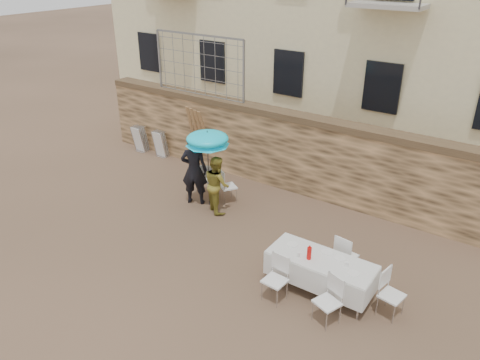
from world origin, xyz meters
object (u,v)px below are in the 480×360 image
Objects in this scene: chair_stack_right at (162,143)px; couple_chair_right at (228,185)px; table_chair_front_left at (275,280)px; man_suit at (194,170)px; table_chair_front_right at (327,301)px; couple_chair_left at (208,179)px; banquet_table at (321,260)px; table_chair_side at (392,294)px; woman_dress at (217,184)px; soda_bottle at (309,253)px; table_chair_back at (346,255)px; umbrella at (207,141)px; chair_stack_left at (143,137)px.

couple_chair_right is at bearing -20.07° from chair_stack_right.
man_suit is at bearing 154.09° from table_chair_front_left.
man_suit is at bearing 176.35° from table_chair_front_right.
couple_chair_left is (0.00, 0.55, -0.48)m from man_suit.
table_chair_front_right is at bearing -56.31° from banquet_table.
man_suit is 2.01× the size of table_chair_side.
woman_dress is 3.77m from table_chair_front_left.
soda_bottle is 1.11m from table_chair_back.
umbrella reaches higher than couple_chair_left.
umbrella is 4.48m from table_chair_back.
woman_dress reaches higher than table_chair_side.
chair_stack_right is (-7.85, 4.09, -0.02)m from table_chair_front_right.
table_chair_back is at bearing -164.81° from couple_chair_right.
woman_dress is 1.59× the size of table_chair_back.
woman_dress is 0.62m from couple_chair_right.
chair_stack_right is (-7.35, 3.34, -0.27)m from banquet_table.
chair_stack_right is at bearing 173.06° from table_chair_front_right.
woman_dress reaches higher than soda_bottle.
table_chair_front_left is at bearing -31.19° from chair_stack_right.
table_chair_side is (5.80, -1.35, -0.48)m from man_suit.
woman_dress is 1.66× the size of chair_stack_left.
table_chair_front_left and table_chair_front_right have the same top height.
couple_chair_right is 5.02m from table_chair_front_right.
table_chair_side is at bearing 157.52° from table_chair_back.
soda_bottle is at bearing 109.10° from table_chair_side.
umbrella is 0.93× the size of banquet_table.
soda_bottle reaches higher than chair_stack_left.
table_chair_back is at bearing 75.96° from banquet_table.
chair_stack_right is (-2.95, 1.88, -0.50)m from man_suit.
couple_chair_left is 0.46× the size of banquet_table.
couple_chair_left is 3.24m from chair_stack_right.
umbrella reaches higher than chair_stack_left.
table_chair_front_right is at bearing 130.51° from man_suit.
table_chair_side is at bearing -18.54° from chair_stack_left.
table_chair_side is at bearing -163.56° from woman_dress.
umbrella reaches higher than man_suit.
couple_chair_right is 4.15m from table_chair_front_left.
couple_chair_left is 5.62m from table_chair_front_right.
table_chair_front_right is at bearing -27.10° from umbrella.
chair_stack_left is (-8.45, 2.54, -0.02)m from table_chair_back.
table_chair_front_left is (3.80, -2.20, -0.48)m from man_suit.
table_chair_front_left is 1.74m from table_chair_back.
couple_chair_left is 4.84m from banquet_table.
table_chair_back is at bearing -10.16° from umbrella.
table_chair_back is 1.04× the size of chair_stack_right.
banquet_table is 8.08m from chair_stack_right.
woman_dress reaches higher than table_chair_back.
woman_dress is 5.86× the size of soda_bottle.
table_chair_front_left reaches higher than banquet_table.
soda_bottle is at bearing 74.94° from table_chair_back.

